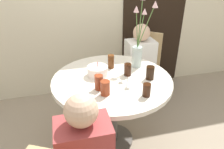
# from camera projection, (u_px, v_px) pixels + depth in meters

# --- Properties ---
(ground_plane) EXTENTS (16.00, 16.00, 0.00)m
(ground_plane) POSITION_uv_depth(u_px,v_px,m) (112.00, 140.00, 2.36)
(ground_plane) COLOR gray
(doorway_panel) EXTENTS (0.90, 0.01, 2.05)m
(doorway_panel) POSITION_uv_depth(u_px,v_px,m) (154.00, 16.00, 3.01)
(doorway_panel) COLOR black
(doorway_panel) RESTS_ON ground_plane
(dining_table) EXTENTS (1.10, 1.10, 0.76)m
(dining_table) POSITION_uv_depth(u_px,v_px,m) (112.00, 91.00, 2.07)
(dining_table) COLOR silver
(dining_table) RESTS_ON ground_plane
(chair_left_flank) EXTENTS (0.56, 0.56, 0.92)m
(chair_left_flank) POSITION_uv_depth(u_px,v_px,m) (143.00, 63.00, 2.86)
(chair_left_flank) COLOR tan
(chair_left_flank) RESTS_ON ground_plane
(birthday_cake) EXTENTS (0.19, 0.19, 0.14)m
(birthday_cake) POSITION_uv_depth(u_px,v_px,m) (98.00, 71.00, 2.04)
(birthday_cake) COLOR white
(birthday_cake) RESTS_ON dining_table
(flower_vase) EXTENTS (0.17, 0.25, 0.69)m
(flower_vase) POSITION_uv_depth(u_px,v_px,m) (138.00, 46.00, 2.12)
(flower_vase) COLOR #B2C6C1
(flower_vase) RESTS_ON dining_table
(side_plate) EXTENTS (0.21, 0.21, 0.01)m
(side_plate) POSITION_uv_depth(u_px,v_px,m) (81.00, 98.00, 1.71)
(side_plate) COLOR silver
(side_plate) RESTS_ON dining_table
(drink_glass_0) EXTENTS (0.07, 0.07, 0.11)m
(drink_glass_0) POSITION_uv_depth(u_px,v_px,m) (147.00, 90.00, 1.72)
(drink_glass_0) COLOR #33190C
(drink_glass_0) RESTS_ON dining_table
(drink_glass_1) EXTENTS (0.07, 0.07, 0.12)m
(drink_glass_1) POSITION_uv_depth(u_px,v_px,m) (150.00, 73.00, 1.97)
(drink_glass_1) COLOR black
(drink_glass_1) RESTS_ON dining_table
(drink_glass_2) EXTENTS (0.07, 0.07, 0.13)m
(drink_glass_2) POSITION_uv_depth(u_px,v_px,m) (99.00, 82.00, 1.81)
(drink_glass_2) COLOR maroon
(drink_glass_2) RESTS_ON dining_table
(drink_glass_3) EXTENTS (0.06, 0.06, 0.14)m
(drink_glass_3) POSITION_uv_depth(u_px,v_px,m) (111.00, 61.00, 2.17)
(drink_glass_3) COLOR #51280F
(drink_glass_3) RESTS_ON dining_table
(drink_glass_4) EXTENTS (0.08, 0.08, 0.12)m
(drink_glass_4) POSITION_uv_depth(u_px,v_px,m) (105.00, 88.00, 1.74)
(drink_glass_4) COLOR maroon
(drink_glass_4) RESTS_ON dining_table
(drink_glass_5) EXTENTS (0.07, 0.07, 0.11)m
(drink_glass_5) POSITION_uv_depth(u_px,v_px,m) (128.00, 70.00, 2.03)
(drink_glass_5) COLOR #33190C
(drink_glass_5) RESTS_ON dining_table
(person_boy) EXTENTS (0.34, 0.24, 1.08)m
(person_boy) POSITION_uv_depth(u_px,v_px,m) (139.00, 69.00, 2.74)
(person_boy) COLOR #383333
(person_boy) RESTS_ON ground_plane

